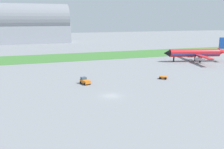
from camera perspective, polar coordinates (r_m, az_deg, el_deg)
ground_plane at (r=64.92m, az=-0.28°, el=-4.78°), size 600.00×600.00×0.00m
grass_taxiway_strip at (r=131.86m, az=-10.42°, el=3.77°), size 360.00×28.00×0.08m
airplane_parked_jet_far at (r=122.56m, az=18.09°, el=4.55°), size 29.76×30.11×10.80m
baggage_cart_near_gate at (r=84.42m, az=11.29°, el=-0.61°), size 2.95×2.87×0.90m
pushback_tug_midfield at (r=76.91m, az=-6.02°, el=-1.43°), size 2.81×3.94×1.95m
hangar_distant at (r=216.83m, az=-17.78°, el=10.50°), size 61.30×24.46×30.81m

